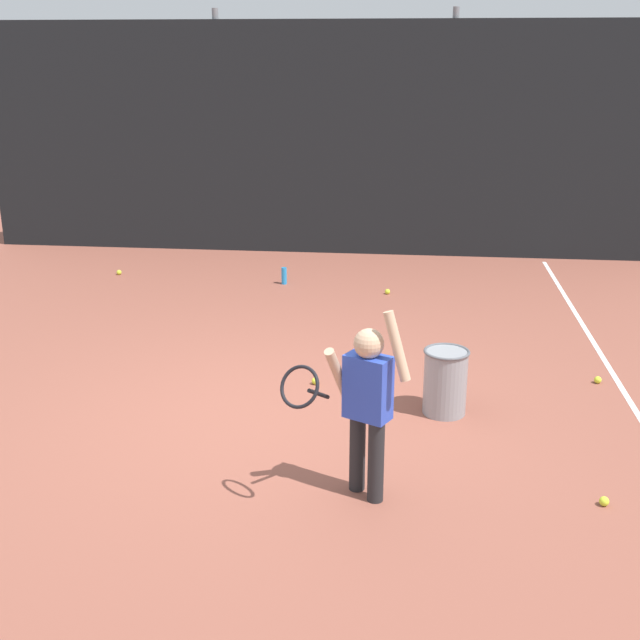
% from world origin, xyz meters
% --- Properties ---
extents(ground_plane, '(20.00, 20.00, 0.00)m').
position_xyz_m(ground_plane, '(0.00, 0.00, 0.00)').
color(ground_plane, brown).
extents(court_line_sideline, '(0.05, 9.00, 0.00)m').
position_xyz_m(court_line_sideline, '(3.10, 1.00, 0.00)').
color(court_line_sideline, white).
rests_on(court_line_sideline, ground).
extents(back_fence_windscreen, '(10.38, 0.08, 3.32)m').
position_xyz_m(back_fence_windscreen, '(0.00, 5.75, 1.66)').
color(back_fence_windscreen, black).
rests_on(back_fence_windscreen, ground).
extents(fence_post_0, '(0.09, 0.09, 3.47)m').
position_xyz_m(fence_post_0, '(-5.04, 5.81, 1.73)').
color(fence_post_0, slate).
rests_on(fence_post_0, ground).
extents(fence_post_1, '(0.09, 0.09, 3.47)m').
position_xyz_m(fence_post_1, '(-1.68, 5.81, 1.73)').
color(fence_post_1, slate).
rests_on(fence_post_1, ground).
extents(fence_post_2, '(0.09, 0.09, 3.47)m').
position_xyz_m(fence_post_2, '(1.68, 5.81, 1.73)').
color(fence_post_2, slate).
rests_on(fence_post_2, ground).
extents(tennis_player, '(0.88, 0.55, 1.35)m').
position_xyz_m(tennis_player, '(0.88, -1.21, 0.73)').
color(tennis_player, '#232326').
rests_on(tennis_player, ground).
extents(ball_hopper, '(0.38, 0.38, 0.56)m').
position_xyz_m(ball_hopper, '(1.48, 0.19, 0.29)').
color(ball_hopper, gray).
rests_on(ball_hopper, ground).
extents(water_bottle, '(0.07, 0.07, 0.22)m').
position_xyz_m(water_bottle, '(-0.46, 3.95, 0.11)').
color(water_bottle, '#268CD8').
rests_on(water_bottle, ground).
extents(tennis_ball_0, '(0.07, 0.07, 0.07)m').
position_xyz_m(tennis_ball_0, '(0.33, 0.67, 0.03)').
color(tennis_ball_0, '#CCE033').
rests_on(tennis_ball_0, ground).
extents(tennis_ball_1, '(0.07, 0.07, 0.07)m').
position_xyz_m(tennis_ball_1, '(2.50, -1.17, 0.03)').
color(tennis_ball_1, '#CCE033').
rests_on(tennis_ball_1, ground).
extents(tennis_ball_2, '(0.07, 0.07, 0.07)m').
position_xyz_m(tennis_ball_2, '(0.90, 3.63, 0.03)').
color(tennis_ball_2, '#CCE033').
rests_on(tennis_ball_2, ground).
extents(tennis_ball_4, '(0.07, 0.07, 0.07)m').
position_xyz_m(tennis_ball_4, '(-2.76, 4.15, 0.03)').
color(tennis_ball_4, '#CCE033').
rests_on(tennis_ball_4, ground).
extents(tennis_ball_5, '(0.07, 0.07, 0.07)m').
position_xyz_m(tennis_ball_5, '(2.91, 0.98, 0.03)').
color(tennis_ball_5, '#CCE033').
rests_on(tennis_ball_5, ground).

